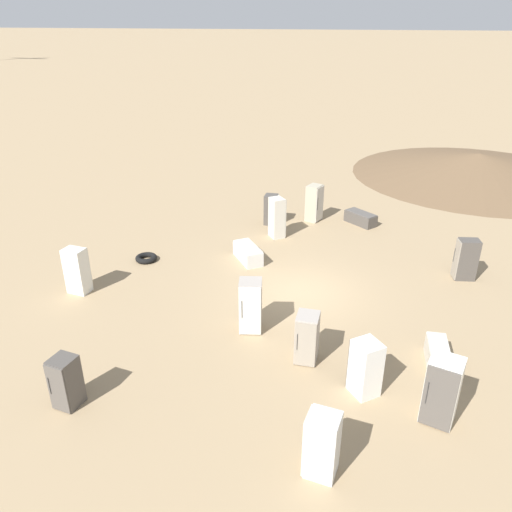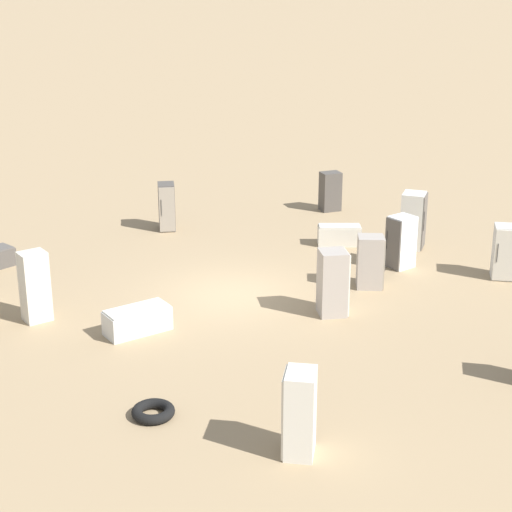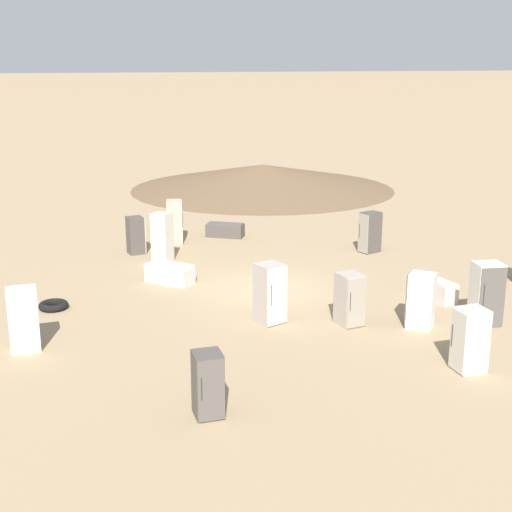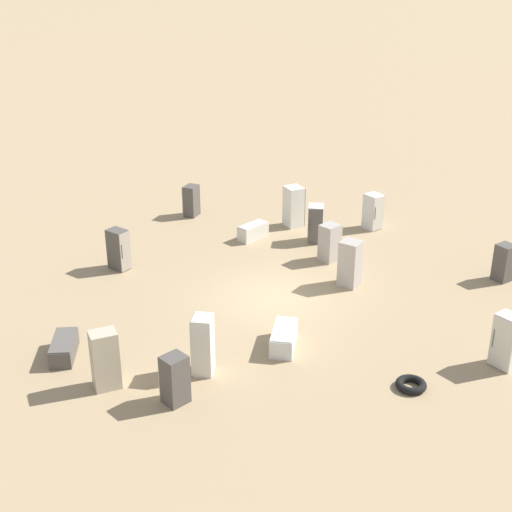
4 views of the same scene
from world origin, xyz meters
name	(u,v)px [view 3 (image 3 of 4)]	position (x,y,z in m)	size (l,w,h in m)	color
ground_plane	(264,290)	(0.00, 0.00, 0.00)	(1000.00, 1000.00, 0.00)	#9E8460
dirt_mound	(262,177)	(-7.34, -18.47, 0.73)	(15.80, 15.80, 1.46)	brown
discarded_fridge_0	(487,294)	(-4.82, 5.28, 0.92)	(0.92, 0.89, 1.84)	silver
discarded_fridge_1	(225,230)	(-1.25, -7.68, 0.30)	(1.71, 1.49, 0.60)	#4C4742
discarded_fridge_2	(23,319)	(7.84, 2.42, 0.87)	(0.78, 0.63, 1.74)	silver
discarded_fridge_3	(470,340)	(-2.32, 7.78, 0.80)	(0.76, 0.70, 1.61)	silver
discarded_fridge_5	(421,300)	(-2.90, 4.80, 0.81)	(0.97, 0.97, 1.61)	white
discarded_fridge_6	(350,299)	(-1.11, 3.86, 0.77)	(0.69, 0.81, 1.53)	#A89E93
discarded_fridge_7	(175,222)	(1.06, -7.45, 0.91)	(0.83, 0.90, 1.82)	#B2A88E
discarded_fridge_8	(370,232)	(-5.82, -3.10, 0.82)	(0.90, 0.72, 1.63)	#4C4742
discarded_fridge_9	(208,384)	(4.41, 7.67, 0.73)	(0.66, 0.70, 1.45)	#4C4742
discarded_fridge_10	(136,235)	(2.97, -6.33, 0.74)	(0.69, 0.70, 1.49)	#4C4742
discarded_fridge_11	(170,273)	(2.72, -2.02, 0.33)	(1.63, 1.72, 0.66)	silver
discarded_fridge_12	(162,237)	(2.25, -4.84, 0.94)	(0.89, 0.90, 1.88)	beige
discarded_fridge_13	(437,290)	(-4.82, 2.90, 0.33)	(0.73, 1.46, 0.67)	beige
discarded_fridge_14	(270,293)	(0.98, 2.85, 0.89)	(0.88, 0.90, 1.78)	#A89E93
scrap_tire	(53,305)	(6.79, -0.68, 0.11)	(0.91, 0.91, 0.23)	black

